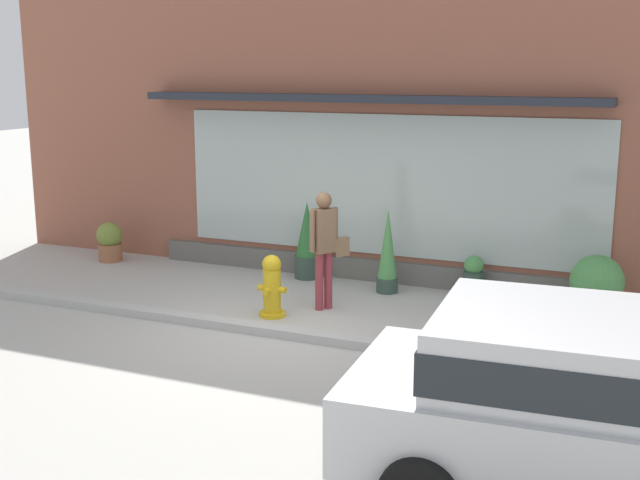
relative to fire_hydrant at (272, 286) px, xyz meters
The scene contains 11 objects.
ground_plane 0.82m from the fire_hydrant, 51.25° to the right, with size 60.00×60.00×0.00m, color #B2AFA8.
curb_strip 0.94m from the fire_hydrant, 59.59° to the right, with size 14.00×0.24×0.12m, color #B2B2AD.
storefront 3.29m from the fire_hydrant, 80.46° to the left, with size 14.00×0.81×4.81m.
fire_hydrant is the anchor object (origin of this frame).
pedestrian_with_handbag 1.02m from the fire_hydrant, 48.89° to the left, with size 0.45×0.56×1.73m.
parked_car_silver 5.76m from the fire_hydrant, 36.86° to the right, with size 4.17×2.32×1.56m.
potted_plant_window_center 4.59m from the fire_hydrant, 22.78° to the left, with size 0.75×0.75×0.90m.
potted_plant_near_hydrant 3.21m from the fire_hydrant, 41.51° to the left, with size 0.31×0.31×0.65m.
potted_plant_low_front 4.60m from the fire_hydrant, 156.77° to the left, with size 0.47×0.47×0.72m.
potted_plant_window_right 2.18m from the fire_hydrant, 101.03° to the left, with size 0.42×0.42×1.30m.
potted_plant_doorstep 2.15m from the fire_hydrant, 58.97° to the left, with size 0.34×0.34×1.33m.
Camera 1 is at (4.54, -9.24, 3.47)m, focal length 45.00 mm.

